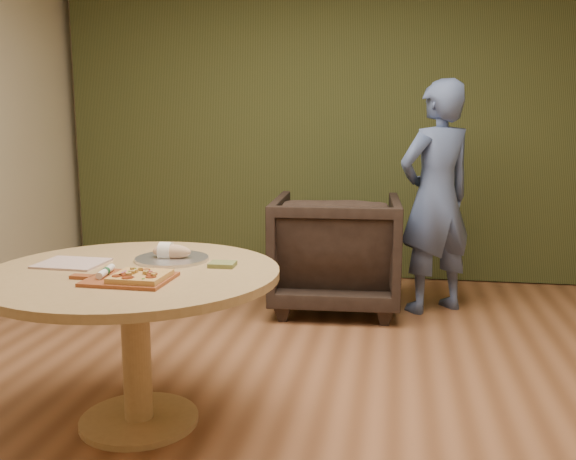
% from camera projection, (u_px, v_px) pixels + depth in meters
% --- Properties ---
extents(room_shell, '(5.04, 6.04, 2.84)m').
position_uv_depth(room_shell, '(265.00, 126.00, 2.89)').
color(room_shell, '#975F3C').
rests_on(room_shell, ground).
extents(curtain, '(4.80, 0.14, 2.78)m').
position_uv_depth(curtain, '(331.00, 121.00, 5.70)').
color(curtain, '#2E3518').
rests_on(curtain, ground).
extents(pedestal_table, '(1.34, 1.34, 0.75)m').
position_uv_depth(pedestal_table, '(134.00, 299.00, 2.96)').
color(pedestal_table, tan).
rests_on(pedestal_table, ground).
extents(pizza_paddle, '(0.45, 0.29, 0.01)m').
position_uv_depth(pizza_paddle, '(127.00, 279.00, 2.73)').
color(pizza_paddle, brown).
rests_on(pizza_paddle, pedestal_table).
extents(flatbread_pizza, '(0.23, 0.23, 0.04)m').
position_uv_depth(flatbread_pizza, '(140.00, 276.00, 2.71)').
color(flatbread_pizza, tan).
rests_on(flatbread_pizza, pizza_paddle).
extents(cutlery_roll, '(0.05, 0.20, 0.03)m').
position_uv_depth(cutlery_roll, '(106.00, 271.00, 2.78)').
color(cutlery_roll, white).
rests_on(cutlery_roll, pizza_paddle).
extents(newspaper, '(0.31, 0.26, 0.01)m').
position_uv_depth(newspaper, '(72.00, 263.00, 3.04)').
color(newspaper, silver).
rests_on(newspaper, pedestal_table).
extents(serving_tray, '(0.36, 0.36, 0.02)m').
position_uv_depth(serving_tray, '(172.00, 259.00, 3.12)').
color(serving_tray, silver).
rests_on(serving_tray, pedestal_table).
extents(bread_roll, '(0.19, 0.09, 0.09)m').
position_uv_depth(bread_roll, '(170.00, 251.00, 3.12)').
color(bread_roll, tan).
rests_on(bread_roll, serving_tray).
extents(green_packet, '(0.12, 0.10, 0.02)m').
position_uv_depth(green_packet, '(222.00, 264.00, 3.00)').
color(green_packet, '#515C29').
rests_on(green_packet, pedestal_table).
extents(armchair, '(0.97, 0.92, 0.96)m').
position_uv_depth(armchair, '(336.00, 246.00, 4.83)').
color(armchair, black).
rests_on(armchair, ground).
extents(person_standing, '(0.75, 0.69, 1.71)m').
position_uv_depth(person_standing, '(436.00, 198.00, 4.70)').
color(person_standing, '#485B8A').
rests_on(person_standing, ground).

